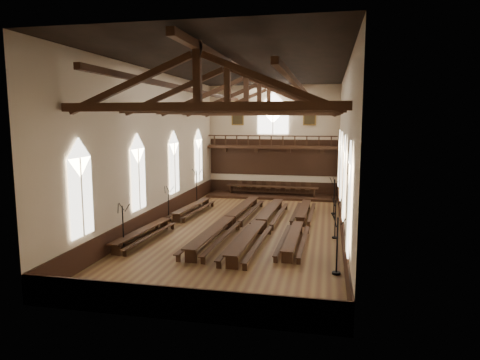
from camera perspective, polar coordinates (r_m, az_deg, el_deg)
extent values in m
plane|color=brown|center=(27.60, 0.81, -6.41)|extent=(26.00, 26.00, 0.00)
plane|color=beige|center=(39.61, 4.41, 5.29)|extent=(12.00, 0.00, 12.00)
plane|color=beige|center=(14.30, -9.09, 0.33)|extent=(12.00, 0.00, 12.00)
plane|color=beige|center=(28.54, -11.12, 4.10)|extent=(0.00, 26.00, 26.00)
plane|color=beige|center=(26.32, 13.79, 3.70)|extent=(0.00, 26.00, 26.00)
plane|color=black|center=(26.90, 0.85, 14.68)|extent=(26.00, 26.00, 0.00)
cube|color=black|center=(40.02, 4.33, -1.01)|extent=(11.90, 0.08, 1.20)
cube|color=black|center=(15.54, -8.67, -15.94)|extent=(11.90, 0.08, 1.20)
cube|color=black|center=(29.15, -10.81, -4.56)|extent=(0.08, 25.90, 1.20)
cube|color=black|center=(27.00, 13.39, -5.65)|extent=(0.08, 25.90, 1.20)
cube|color=white|center=(20.72, -20.41, -2.17)|extent=(0.05, 1.80, 3.60)
cube|color=white|center=(20.50, -20.66, 2.79)|extent=(0.05, 1.80, 1.80)
cylinder|color=beige|center=(20.70, -20.32, -2.17)|extent=(0.08, 0.08, 3.60)
cube|color=white|center=(25.93, -13.38, 0.09)|extent=(0.05, 1.80, 3.60)
cube|color=white|center=(25.75, -13.51, 4.06)|extent=(0.05, 1.80, 1.80)
cylinder|color=beige|center=(25.91, -13.30, 0.09)|extent=(0.08, 0.08, 3.60)
cube|color=white|center=(31.42, -8.75, 1.58)|extent=(0.05, 1.80, 3.60)
cube|color=white|center=(31.27, -8.82, 4.86)|extent=(0.05, 1.80, 1.80)
cylinder|color=beige|center=(31.41, -8.69, 1.58)|extent=(0.08, 0.08, 3.60)
cube|color=white|center=(37.07, -5.51, 2.61)|extent=(0.05, 1.80, 3.60)
cube|color=white|center=(36.94, -5.55, 5.39)|extent=(0.05, 1.80, 1.80)
cylinder|color=beige|center=(37.06, -5.46, 2.61)|extent=(0.08, 0.08, 3.60)
cube|color=white|center=(17.61, 14.27, -3.65)|extent=(0.05, 1.80, 3.60)
cube|color=white|center=(17.34, 14.47, 2.19)|extent=(0.05, 1.80, 1.80)
cylinder|color=beige|center=(17.61, 14.14, -3.65)|extent=(0.08, 0.08, 3.60)
cube|color=white|center=(23.51, 13.66, -0.72)|extent=(0.05, 1.80, 3.60)
cube|color=white|center=(23.31, 13.80, 3.65)|extent=(0.05, 1.80, 1.80)
cylinder|color=beige|center=(23.51, 13.56, -0.72)|extent=(0.08, 0.08, 3.60)
cube|color=white|center=(29.46, 13.29, 1.03)|extent=(0.05, 1.80, 3.60)
cube|color=white|center=(29.30, 13.41, 4.52)|extent=(0.05, 1.80, 1.80)
cylinder|color=beige|center=(29.46, 13.22, 1.03)|extent=(0.08, 0.08, 3.60)
cube|color=white|center=(35.42, 13.05, 2.19)|extent=(0.05, 1.80, 3.60)
cube|color=white|center=(35.29, 13.15, 5.10)|extent=(0.05, 1.80, 1.80)
cylinder|color=beige|center=(35.42, 12.99, 2.19)|extent=(0.08, 0.08, 3.60)
cube|color=white|center=(39.46, 4.42, 7.90)|extent=(2.80, 0.05, 2.40)
cube|color=white|center=(39.48, 4.44, 9.64)|extent=(2.80, 0.05, 2.80)
cylinder|color=beige|center=(39.42, 4.41, 7.90)|extent=(0.10, 0.10, 2.40)
cube|color=#351D10|center=(39.00, 4.28, 4.37)|extent=(11.80, 1.20, 0.20)
cube|color=black|center=(39.65, 4.37, 3.05)|extent=(11.80, 0.10, 3.30)
cube|color=#351D10|center=(38.41, 4.19, 5.88)|extent=(11.60, 0.12, 0.10)
cube|color=#351D10|center=(38.45, 4.17, 4.54)|extent=(11.60, 0.12, 0.10)
cube|color=#351D10|center=(40.24, -2.03, 4.14)|extent=(0.35, 0.40, 0.50)
cube|color=#351D10|center=(39.63, 2.19, 4.08)|extent=(0.35, 0.40, 0.50)
cube|color=#351D10|center=(39.25, 6.53, 4.00)|extent=(0.35, 0.40, 0.50)
cube|color=#351D10|center=(39.09, 10.92, 3.89)|extent=(0.35, 0.40, 0.50)
cube|color=brown|center=(40.03, -0.31, 8.35)|extent=(1.15, 0.06, 1.45)
cube|color=black|center=(39.99, -0.33, 8.35)|extent=(0.95, 0.04, 1.25)
cube|color=brown|center=(39.19, 9.27, 8.26)|extent=(1.15, 0.06, 1.45)
cube|color=black|center=(39.15, 9.26, 8.26)|extent=(0.95, 0.04, 1.25)
cube|color=#351D10|center=(17.02, -5.64, 9.71)|extent=(11.70, 0.35, 0.35)
cube|color=#351D10|center=(17.10, -5.71, 14.07)|extent=(0.30, 0.30, 2.40)
cube|color=#351D10|center=(18.13, -14.61, 12.24)|extent=(5.44, 0.26, 2.40)
cube|color=#351D10|center=(16.44, 4.19, 12.93)|extent=(5.44, 0.26, 2.40)
cube|color=#351D10|center=(21.84, -1.68, 9.38)|extent=(11.70, 0.35, 0.35)
cube|color=#351D10|center=(21.91, -1.69, 12.78)|extent=(0.30, 0.30, 2.40)
cube|color=#351D10|center=(22.72, -8.92, 11.50)|extent=(5.44, 0.26, 2.40)
cube|color=#351D10|center=(21.40, 6.00, 11.78)|extent=(5.44, 0.26, 2.40)
cube|color=#351D10|center=(26.73, 0.84, 9.14)|extent=(11.70, 0.35, 0.35)
cube|color=#351D10|center=(26.78, 0.84, 11.92)|extent=(0.30, 0.30, 2.40)
cube|color=#351D10|center=(27.45, -5.18, 10.96)|extent=(5.44, 0.26, 2.40)
cube|color=#351D10|center=(26.37, 7.12, 11.05)|extent=(5.44, 0.26, 2.40)
cube|color=#351D10|center=(31.65, 2.57, 8.96)|extent=(11.70, 0.35, 0.35)
cube|color=#351D10|center=(31.70, 2.59, 11.31)|extent=(0.30, 0.30, 2.40)
cube|color=#351D10|center=(32.26, -2.56, 10.55)|extent=(5.44, 0.26, 2.40)
cube|color=#351D10|center=(31.34, 7.88, 10.55)|extent=(5.44, 0.26, 2.40)
cube|color=#351D10|center=(36.59, 3.84, 8.83)|extent=(11.70, 0.35, 0.35)
cube|color=#351D10|center=(36.63, 3.86, 10.87)|extent=(0.30, 0.30, 2.40)
cube|color=#351D10|center=(37.12, -0.62, 10.23)|extent=(5.44, 0.26, 2.40)
cube|color=#351D10|center=(36.33, 8.43, 10.19)|extent=(5.44, 0.26, 2.40)
cube|color=#351D10|center=(27.61, -6.17, 11.76)|extent=(0.25, 25.70, 0.25)
cube|color=#351D10|center=(26.35, 8.19, 11.90)|extent=(0.25, 25.70, 0.25)
cube|color=#351D10|center=(26.87, 0.85, 14.05)|extent=(0.30, 25.70, 0.30)
cube|color=#351D10|center=(25.12, -12.25, -6.58)|extent=(1.10, 6.21, 0.07)
cube|color=#351D10|center=(22.80, -15.09, -9.06)|extent=(0.53, 0.11, 0.59)
cube|color=#351D10|center=(27.68, -9.89, -5.86)|extent=(0.53, 0.11, 0.59)
cube|color=#351D10|center=(25.22, -12.22, -7.48)|extent=(0.50, 5.46, 0.07)
cube|color=#351D10|center=(25.44, -13.33, -7.02)|extent=(0.73, 6.18, 0.05)
cube|color=#351D10|center=(23.08, -16.31, -9.22)|extent=(0.20, 0.08, 0.34)
cube|color=#351D10|center=(27.99, -10.86, -5.99)|extent=(0.20, 0.08, 0.34)
cube|color=#351D10|center=(24.94, -11.12, -7.27)|extent=(0.73, 6.18, 0.05)
cube|color=#351D10|center=(22.52, -13.92, -9.56)|extent=(0.20, 0.08, 0.34)
cube|color=#351D10|center=(27.52, -8.82, -6.18)|extent=(0.20, 0.08, 0.34)
cube|color=#351D10|center=(31.84, -6.85, -3.35)|extent=(1.10, 6.21, 0.07)
cube|color=#351D10|center=(29.35, -8.57, -5.03)|extent=(0.53, 0.11, 0.59)
cube|color=#351D10|center=(34.50, -5.37, -3.00)|extent=(0.53, 0.11, 0.59)
cube|color=#351D10|center=(31.92, -6.83, -4.07)|extent=(0.50, 5.46, 0.07)
cube|color=#351D10|center=(32.11, -7.74, -3.74)|extent=(0.73, 6.18, 0.05)
cube|color=#351D10|center=(29.57, -9.56, -5.20)|extent=(0.20, 0.08, 0.34)
cube|color=#351D10|center=(34.77, -6.18, -3.14)|extent=(0.20, 0.08, 0.34)
cube|color=#351D10|center=(31.69, -5.93, -3.87)|extent=(0.73, 6.18, 0.05)
cube|color=#351D10|center=(29.12, -7.61, -5.37)|extent=(0.20, 0.08, 0.34)
cube|color=#351D10|center=(34.37, -4.49, -3.25)|extent=(0.20, 0.08, 0.34)
cube|color=#351D10|center=(23.96, -3.39, -6.86)|extent=(1.04, 7.25, 0.08)
cube|color=#351D10|center=(21.08, -5.72, -10.09)|extent=(0.62, 0.11, 0.69)
cube|color=#351D10|center=(27.11, -1.58, -5.93)|extent=(0.62, 0.11, 0.69)
cube|color=#351D10|center=(24.09, -3.38, -7.95)|extent=(0.37, 6.40, 0.08)
cube|color=#351D10|center=(24.23, -4.84, -7.44)|extent=(0.61, 7.23, 0.06)
cube|color=#351D10|center=(21.30, -7.40, -10.34)|extent=(0.23, 0.08, 0.40)
cube|color=#351D10|center=(27.37, -2.85, -6.11)|extent=(0.23, 0.08, 0.40)
cube|color=#351D10|center=(23.86, -1.91, -7.66)|extent=(0.61, 7.23, 0.06)
cube|color=#351D10|center=(20.88, -4.08, -10.67)|extent=(0.23, 0.08, 0.40)
cube|color=#351D10|center=(27.03, -0.24, -6.28)|extent=(0.23, 0.08, 0.40)
cube|color=#351D10|center=(30.97, 0.18, -3.42)|extent=(1.04, 7.25, 0.08)
cube|color=#351D10|center=(27.96, -1.16, -5.49)|extent=(0.62, 0.11, 0.69)
cube|color=#351D10|center=(34.18, 1.28, -2.99)|extent=(0.62, 0.11, 0.69)
cube|color=#351D10|center=(31.07, 0.18, -4.28)|extent=(0.37, 6.40, 0.08)
cube|color=#351D10|center=(31.19, -0.96, -3.90)|extent=(0.61, 7.23, 0.06)
cube|color=#351D10|center=(28.11, -2.44, -5.72)|extent=(0.23, 0.08, 0.40)
cube|color=#351D10|center=(34.40, 0.25, -3.16)|extent=(0.23, 0.08, 0.40)
cube|color=#351D10|center=(30.89, 1.34, -4.02)|extent=(0.61, 7.23, 0.06)
cube|color=#351D10|center=(27.78, 0.10, -5.89)|extent=(0.23, 0.08, 0.40)
cube|color=#351D10|center=(34.12, 2.34, -3.26)|extent=(0.23, 0.08, 0.40)
cube|color=#351D10|center=(23.00, 1.35, -7.53)|extent=(0.97, 7.09, 0.08)
cube|color=#351D10|center=(20.13, -0.32, -10.96)|extent=(0.60, 0.10, 0.68)
cube|color=#351D10|center=(26.12, 2.61, -6.49)|extent=(0.60, 0.10, 0.68)
cube|color=#351D10|center=(23.12, 1.34, -8.64)|extent=(0.32, 6.26, 0.08)
cube|color=#351D10|center=(23.21, -0.18, -8.13)|extent=(0.55, 7.07, 0.06)
cube|color=#351D10|center=(20.28, -2.10, -11.24)|extent=(0.23, 0.08, 0.39)
cube|color=#351D10|center=(26.33, 1.28, -6.68)|extent=(0.23, 0.08, 0.39)
cube|color=#351D10|center=(22.95, 2.88, -8.33)|extent=(0.55, 7.07, 0.06)
cube|color=#351D10|center=(19.99, 1.42, -11.52)|extent=(0.23, 0.08, 0.39)
cube|color=#351D10|center=(26.09, 3.98, -6.84)|extent=(0.23, 0.08, 0.39)
cube|color=#351D10|center=(30.10, 3.90, -3.81)|extent=(0.97, 7.09, 0.08)
cube|color=#351D10|center=(27.12, 2.96, -5.95)|extent=(0.60, 0.10, 0.68)
cube|color=#351D10|center=(33.26, 4.64, -3.34)|extent=(0.60, 0.10, 0.68)
cube|color=#351D10|center=(30.20, 3.89, -4.67)|extent=(0.32, 6.26, 0.08)
cube|color=#351D10|center=(30.27, 2.72, -4.29)|extent=(0.55, 7.07, 0.06)
cube|color=#351D10|center=(27.23, 1.64, -6.19)|extent=(0.23, 0.08, 0.39)
cube|color=#351D10|center=(33.44, 3.59, -3.51)|extent=(0.23, 0.08, 0.39)
cube|color=#351D10|center=(30.06, 5.07, -4.41)|extent=(0.55, 7.07, 0.06)
cube|color=#351D10|center=(27.00, 4.26, -6.33)|extent=(0.23, 0.08, 0.39)
cube|color=#351D10|center=(33.25, 5.72, -3.60)|extent=(0.23, 0.08, 0.39)
cube|color=#351D10|center=(23.71, 7.29, -7.31)|extent=(0.75, 6.31, 0.07)
cube|color=#351D10|center=(21.10, 6.66, -10.22)|extent=(0.54, 0.08, 0.60)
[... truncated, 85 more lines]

